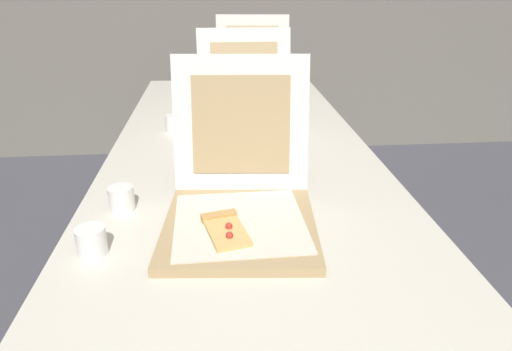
{
  "coord_description": "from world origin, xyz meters",
  "views": [
    {
      "loc": [
        -0.07,
        -0.55,
        1.29
      ],
      "look_at": [
        0.02,
        0.5,
        0.81
      ],
      "focal_mm": 31.36,
      "sensor_mm": 36.0,
      "label": 1
    }
  ],
  "objects_px": {
    "pizza_box_front": "(239,202)",
    "cup_white_far": "(174,123)",
    "pizza_box_back": "(252,89)",
    "cup_white_near_left": "(91,241)",
    "cup_white_near_center": "(122,198)",
    "table": "(244,182)",
    "pizza_box_middle": "(247,125)"
  },
  "relations": [
    {
      "from": "pizza_box_front",
      "to": "cup_white_far",
      "type": "bearing_deg",
      "value": 111.43
    },
    {
      "from": "pizza_box_back",
      "to": "cup_white_near_left",
      "type": "height_order",
      "value": "pizza_box_back"
    },
    {
      "from": "pizza_box_back",
      "to": "cup_white_near_center",
      "type": "distance_m",
      "value": 1.09
    },
    {
      "from": "table",
      "to": "pizza_box_back",
      "type": "bearing_deg",
      "value": 83.66
    },
    {
      "from": "table",
      "to": "pizza_box_back",
      "type": "relative_size",
      "value": 5.78
    },
    {
      "from": "cup_white_far",
      "to": "cup_white_near_left",
      "type": "height_order",
      "value": "same"
    },
    {
      "from": "table",
      "to": "cup_white_far",
      "type": "relative_size",
      "value": 39.83
    },
    {
      "from": "pizza_box_middle",
      "to": "cup_white_near_center",
      "type": "relative_size",
      "value": 6.82
    },
    {
      "from": "pizza_box_middle",
      "to": "cup_white_far",
      "type": "xyz_separation_m",
      "value": [
        -0.27,
        0.11,
        -0.02
      ]
    },
    {
      "from": "pizza_box_middle",
      "to": "cup_white_near_center",
      "type": "distance_m",
      "value": 0.6
    },
    {
      "from": "pizza_box_middle",
      "to": "cup_white_near_left",
      "type": "relative_size",
      "value": 6.82
    },
    {
      "from": "cup_white_near_left",
      "to": "cup_white_far",
      "type": "bearing_deg",
      "value": 82.28
    },
    {
      "from": "table",
      "to": "cup_white_far",
      "type": "distance_m",
      "value": 0.45
    },
    {
      "from": "pizza_box_front",
      "to": "cup_white_near_left",
      "type": "relative_size",
      "value": 7.13
    },
    {
      "from": "pizza_box_front",
      "to": "pizza_box_middle",
      "type": "relative_size",
      "value": 1.04
    },
    {
      "from": "cup_white_far",
      "to": "pizza_box_front",
      "type": "bearing_deg",
      "value": -73.25
    },
    {
      "from": "cup_white_far",
      "to": "cup_white_near_left",
      "type": "bearing_deg",
      "value": -97.72
    },
    {
      "from": "pizza_box_middle",
      "to": "cup_white_near_left",
      "type": "distance_m",
      "value": 0.78
    },
    {
      "from": "pizza_box_middle",
      "to": "cup_white_far",
      "type": "bearing_deg",
      "value": 158.08
    },
    {
      "from": "pizza_box_front",
      "to": "pizza_box_back",
      "type": "height_order",
      "value": "pizza_box_back"
    },
    {
      "from": "cup_white_far",
      "to": "cup_white_near_center",
      "type": "bearing_deg",
      "value": -97.64
    },
    {
      "from": "table",
      "to": "pizza_box_front",
      "type": "relative_size",
      "value": 5.59
    },
    {
      "from": "pizza_box_front",
      "to": "cup_white_near_center",
      "type": "height_order",
      "value": "pizza_box_front"
    },
    {
      "from": "cup_white_near_left",
      "to": "cup_white_near_center",
      "type": "relative_size",
      "value": 1.0
    },
    {
      "from": "pizza_box_front",
      "to": "pizza_box_back",
      "type": "xyz_separation_m",
      "value": [
        0.12,
        1.1,
        0.0
      ]
    },
    {
      "from": "pizza_box_back",
      "to": "cup_white_far",
      "type": "bearing_deg",
      "value": -122.46
    },
    {
      "from": "pizza_box_front",
      "to": "pizza_box_middle",
      "type": "height_order",
      "value": "same"
    },
    {
      "from": "table",
      "to": "cup_white_near_center",
      "type": "distance_m",
      "value": 0.4
    },
    {
      "from": "pizza_box_back",
      "to": "cup_white_near_left",
      "type": "distance_m",
      "value": 1.28
    },
    {
      "from": "pizza_box_back",
      "to": "cup_white_far",
      "type": "height_order",
      "value": "pizza_box_back"
    },
    {
      "from": "pizza_box_back",
      "to": "cup_white_near_left",
      "type": "bearing_deg",
      "value": -103.88
    },
    {
      "from": "table",
      "to": "cup_white_far",
      "type": "bearing_deg",
      "value": 122.38
    }
  ]
}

